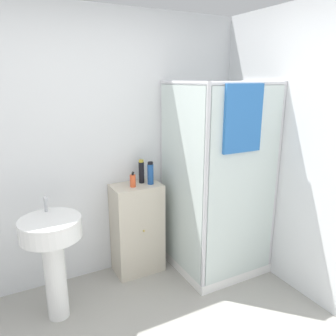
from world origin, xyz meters
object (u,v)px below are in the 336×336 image
Objects in this scene: sink at (52,247)px; shampoo_bottle_tall_black at (141,172)px; shampoo_bottle_blue at (150,173)px; soap_dispenser at (133,181)px.

shampoo_bottle_tall_black is at bearing 21.78° from sink.
sink is 1.09m from shampoo_bottle_blue.
shampoo_bottle_tall_black is (0.92, 0.37, 0.40)m from sink.
shampoo_bottle_tall_black reaches higher than shampoo_bottle_blue.
shampoo_bottle_tall_black is 1.05× the size of shampoo_bottle_blue.
sink is at bearing -158.22° from shampoo_bottle_tall_black.
soap_dispenser is at bearing 20.01° from sink.
soap_dispenser is 0.15m from shampoo_bottle_tall_black.
soap_dispenser is (0.79, 0.29, 0.34)m from sink.
soap_dispenser is 0.19m from shampoo_bottle_blue.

